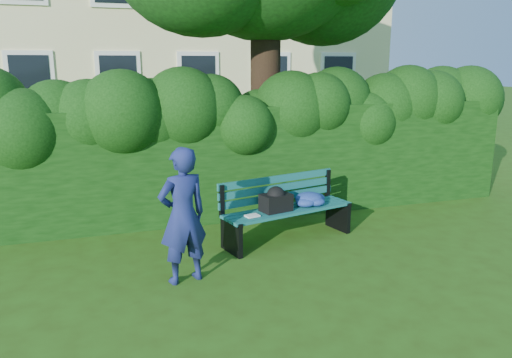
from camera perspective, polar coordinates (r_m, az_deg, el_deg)
name	(u,v)px	position (r m, az deg, el deg)	size (l,w,h in m)	color
ground	(271,262)	(6.41, 1.70, -9.47)	(80.00, 80.00, 0.00)	#2D4A12
hedge	(226,161)	(8.17, -3.50, 2.08)	(10.00, 1.00, 1.80)	black
park_bench	(289,205)	(7.07, 3.85, -3.00)	(2.01, 1.00, 0.89)	#105153
man_reading	(183,216)	(5.68, -8.38, -4.18)	(0.57, 0.38, 1.57)	navy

